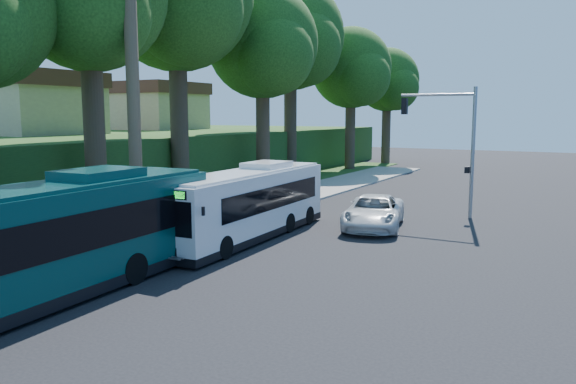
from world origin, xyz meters
The scene contains 17 objects.
ground centered at (0.00, 0.00, 0.00)m, with size 140.00×140.00×0.00m, color black.
sidewalk centered at (-7.30, 0.00, 0.06)m, with size 4.50×70.00×0.12m, color gray.
red_curb centered at (-5.00, -4.00, 0.07)m, with size 0.25×30.00×0.13m, color maroon.
grass_verge centered at (-13.00, 5.00, 0.03)m, with size 8.00×70.00×0.06m, color #234719.
bus_shelter centered at (-7.26, -2.86, 1.81)m, with size 3.20×1.51×2.55m.
stop_sign_pole centered at (-5.40, -5.00, 2.08)m, with size 0.35×0.06×3.17m.
traffic_signal_pole centered at (3.78, 10.00, 4.42)m, with size 4.10×0.30×7.00m.
hillside_backdrop centered at (-26.30, 15.10, 2.44)m, with size 24.00×60.00×8.80m.
tree_0 centered at (-12.40, -0.02, 11.20)m, with size 8.40×8.00×15.70m.
tree_1 centered at (-13.37, 7.98, 12.73)m, with size 10.50×10.00×18.26m.
tree_2 centered at (-11.89, 15.98, 10.48)m, with size 8.82×8.40×15.12m.
tree_3 centered at (-13.88, 23.98, 11.98)m, with size 10.08×9.60×17.28m.
tree_4 centered at (-11.40, 31.98, 9.73)m, with size 8.40×8.00×14.14m.
tree_5 centered at (-10.41, 39.99, 8.96)m, with size 7.35×7.00×12.86m.
white_bus centered at (-2.97, 0.06, 1.62)m, with size 2.85×11.23×3.32m.
teal_bus centered at (-3.59, -9.84, 1.84)m, with size 3.22×12.77×3.78m.
pickup centered at (1.19, 4.93, 0.80)m, with size 2.65×5.74×1.59m, color silver.
Camera 1 is at (10.70, -20.85, 5.57)m, focal length 35.00 mm.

